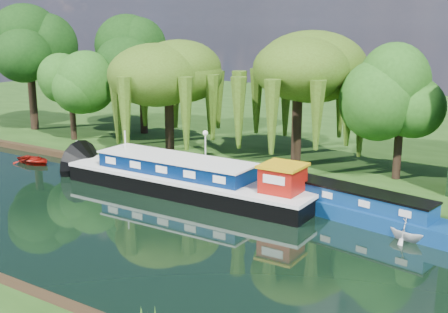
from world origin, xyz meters
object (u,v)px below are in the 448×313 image
Objects in this scene: narrowboat at (353,207)px; white_cruiser at (406,240)px; dutch_barge at (189,180)px; red_dinghy at (34,163)px.

narrowboat is 3.67m from white_cruiser.
red_dinghy is at bearing -179.19° from dutch_barge.
narrowboat is 4.01× the size of red_dinghy.
red_dinghy is (-24.11, -1.48, -0.65)m from narrowboat.
narrowboat reaches higher than white_cruiser.
red_dinghy is at bearing 101.70° from white_cruiser.
white_cruiser reaches higher than red_dinghy.
white_cruiser is at bearing -85.49° from red_dinghy.
red_dinghy is 27.41m from white_cruiser.
white_cruiser is at bearing -14.39° from narrowboat.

